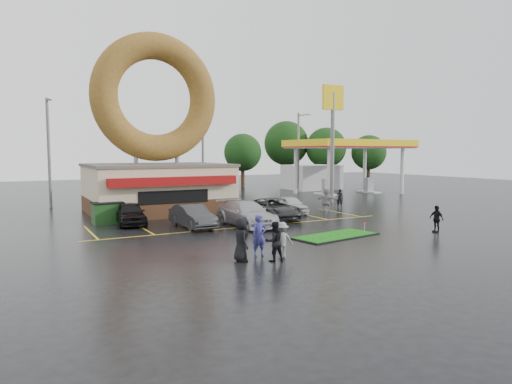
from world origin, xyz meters
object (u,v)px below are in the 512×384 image
streetlight_mid (203,150)px  person_blue (259,236)px  donut_shop (157,154)px  car_grey (274,209)px  person_cameraman (436,219)px  car_silver (247,214)px  car_white (290,205)px  gas_station (332,160)px  car_dgrey (193,216)px  car_black (130,213)px  shell_sign (333,121)px  putting_green (335,236)px  streetlight_left (49,150)px  streetlight_right (299,150)px  dumpster (108,213)px

streetlight_mid → person_blue: (-7.39, -24.80, -3.87)m
streetlight_mid → donut_shop: bearing=-131.4°
car_grey → person_cameraman: (5.48, -8.98, 0.06)m
car_silver → car_white: car_silver is taller
person_blue → gas_station: bearing=50.9°
donut_shop → car_dgrey: donut_shop is taller
car_grey → person_cameraman: bearing=-54.8°
streetlight_mid → car_black: streetlight_mid is taller
car_silver → donut_shop: bearing=104.8°
gas_station → car_white: gas_station is taller
shell_sign → person_blue: size_ratio=5.78×
car_black → car_white: 11.84m
shell_sign → putting_green: (-10.48, -13.77, -7.34)m
streetlight_mid → car_white: 14.29m
car_dgrey → person_blue: person_blue is taller
car_black → putting_green: car_black is taller
streetlight_mid → car_white: streetlight_mid is taller
car_dgrey → streetlight_mid: bearing=62.3°
shell_sign → car_grey: bearing=-147.1°
person_blue → person_cameraman: person_blue is taller
streetlight_left → car_dgrey: 17.11m
streetlight_left → car_black: bearing=-73.3°
car_grey → streetlight_left: bearing=135.7°
streetlight_left → person_cameraman: streetlight_left is taller
shell_sign → car_silver: 16.81m
shell_sign → car_dgrey: size_ratio=2.50×
car_white → streetlight_left: bearing=148.4°
streetlight_right → putting_green: streetlight_right is taller
donut_shop → gas_station: 24.35m
gas_station → streetlight_left: bearing=-178.0°
car_white → shell_sign: bearing=39.4°
streetlight_mid → person_blue: size_ratio=4.91×
dumpster → car_black: bearing=-47.5°
donut_shop → person_cameraman: size_ratio=8.69×
car_black → person_cameraman: bearing=-32.3°
car_silver → streetlight_right: bearing=45.7°
gas_station → car_white: 20.14m
car_silver → streetlight_mid: bearing=73.8°
gas_station → person_cameraman: (-11.59, -24.44, -2.92)m
car_grey → putting_green: size_ratio=0.97×
streetlight_right → person_cameraman: (-7.59, -25.41, -4.01)m
car_black → car_grey: bearing=-8.6°
car_white → dumpster: (-12.99, 1.56, 0.00)m
person_blue → person_cameraman: bearing=6.1°
car_black → person_blue: size_ratio=2.30×
streetlight_mid → person_cameraman: size_ratio=5.79×
shell_sign → streetlight_mid: 12.93m
shell_sign → putting_green: size_ratio=2.01×
person_blue → putting_green: (5.91, 2.12, -0.88)m
car_dgrey → person_cameraman: 14.28m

